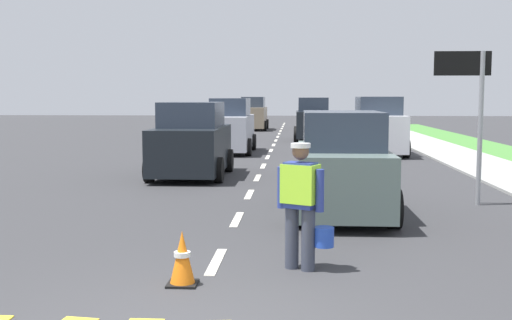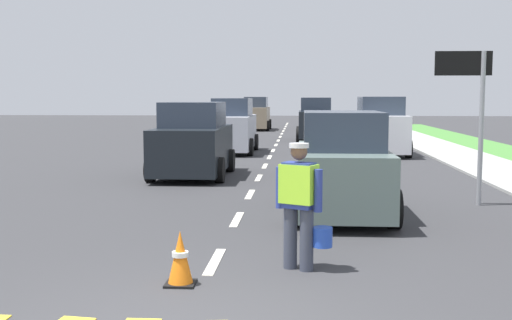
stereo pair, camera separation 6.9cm
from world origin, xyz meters
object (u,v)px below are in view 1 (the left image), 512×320
Objects in this scene: car_oncoming_lead at (192,142)px; car_outgoing_ahead at (341,167)px; road_worker at (302,200)px; car_oncoming_second at (230,127)px; car_outgoing_far at (313,121)px; traffic_cone_near at (182,258)px; car_oncoming_third at (253,115)px; lane_direction_sign at (470,90)px; car_parked_far at (377,128)px.

car_oncoming_lead reaches higher than car_outgoing_ahead.
car_oncoming_second is (-2.77, 17.23, 0.09)m from road_worker.
traffic_cone_near is at bearing -94.88° from car_outgoing_far.
traffic_cone_near is 0.15× the size of car_oncoming_third.
car_oncoming_lead is 1.07× the size of car_outgoing_far.
road_worker is 10.02m from car_oncoming_lead.
car_outgoing_far is (-2.76, 19.37, -1.38)m from lane_direction_sign.
car_oncoming_lead is 0.95× the size of car_parked_far.
car_oncoming_second is 1.15× the size of car_outgoing_far.
car_outgoing_far is (2.17, 25.39, 0.70)m from traffic_cone_near.
car_oncoming_second is 1.11× the size of car_outgoing_ahead.
car_parked_far reaches higher than car_outgoing_far.
car_outgoing_far is at bearing -69.39° from car_oncoming_third.
car_oncoming_second is 1.07× the size of car_oncoming_lead.
lane_direction_sign is 19.61m from car_outgoing_far.
car_parked_far is at bearing 79.95° from car_outgoing_ahead.
car_oncoming_second reaches higher than car_outgoing_ahead.
car_outgoing_far is at bearing 64.63° from car_oncoming_second.
car_outgoing_far is 10.75m from car_oncoming_third.
car_oncoming_third reaches higher than car_oncoming_lead.
car_oncoming_lead is (-0.29, -7.69, -0.04)m from car_oncoming_second.
car_oncoming_second is at bearing 104.91° from car_outgoing_ahead.
car_outgoing_ahead is at bearing 78.80° from road_worker.
lane_direction_sign is at bearing -33.31° from car_oncoming_lead.
car_parked_far is at bearing -73.46° from car_outgoing_far.
car_oncoming_lead is at bearing 124.27° from car_outgoing_ahead.
lane_direction_sign reaches higher than car_parked_far.
car_oncoming_third is at bearing 90.00° from car_oncoming_lead.
lane_direction_sign reaches higher than traffic_cone_near.
lane_direction_sign is 13.60m from car_oncoming_second.
car_oncoming_second is (-6.26, 11.99, -1.38)m from lane_direction_sign.
car_parked_far is (6.11, 7.23, 0.07)m from car_oncoming_lead.
car_oncoming_lead is 25.13m from car_oncoming_third.
car_parked_far is (5.82, -0.46, 0.03)m from car_oncoming_second.
car_outgoing_far reaches higher than car_oncoming_lead.
car_oncoming_third reaches higher than road_worker.
lane_direction_sign reaches higher than car_oncoming_third.
lane_direction_sign is 3.36m from car_outgoing_ahead.
road_worker is 0.41× the size of car_oncoming_lead.
car_outgoing_far reaches higher than traffic_cone_near.
car_oncoming_second is 5.84m from car_parked_far.
car_outgoing_ahead is at bearing -55.73° from car_oncoming_lead.
car_outgoing_ahead is (2.22, 4.70, 0.59)m from traffic_cone_near.
car_oncoming_lead is at bearing -104.09° from car_outgoing_far.
car_oncoming_second reaches higher than traffic_cone_near.
car_outgoing_far is 0.87× the size of car_oncoming_third.
car_oncoming_lead reaches higher than road_worker.
car_outgoing_ahead is at bearing -89.86° from car_outgoing_far.
car_outgoing_ahead is (3.83, -5.63, -0.06)m from car_oncoming_lead.
car_outgoing_ahead reaches higher than road_worker.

